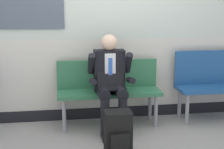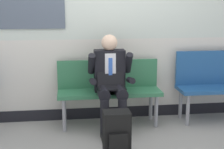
{
  "view_description": "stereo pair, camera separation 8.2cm",
  "coord_description": "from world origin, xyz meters",
  "px_view_note": "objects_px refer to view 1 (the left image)",
  "views": [
    {
      "loc": [
        -0.63,
        -4.01,
        1.68
      ],
      "look_at": [
        -0.01,
        0.09,
        0.75
      ],
      "focal_mm": 54.05,
      "sensor_mm": 36.0,
      "label": 1
    },
    {
      "loc": [
        -0.55,
        -4.02,
        1.68
      ],
      "look_at": [
        -0.01,
        0.09,
        0.75
      ],
      "focal_mm": 54.05,
      "sensor_mm": 36.0,
      "label": 2
    }
  ],
  "objects_px": {
    "bench_empty": "(215,80)",
    "person_seated": "(111,80)",
    "bench_with_person": "(108,86)",
    "backpack": "(118,134)"
  },
  "relations": [
    {
      "from": "bench_empty",
      "to": "person_seated",
      "type": "xyz_separation_m",
      "value": [
        -1.53,
        -0.2,
        0.1
      ]
    },
    {
      "from": "bench_with_person",
      "to": "backpack",
      "type": "xyz_separation_m",
      "value": [
        -0.03,
        -0.98,
        -0.28
      ]
    },
    {
      "from": "bench_empty",
      "to": "person_seated",
      "type": "height_order",
      "value": "person_seated"
    },
    {
      "from": "bench_with_person",
      "to": "bench_empty",
      "type": "xyz_separation_m",
      "value": [
        1.53,
        0.01,
        0.03
      ]
    },
    {
      "from": "bench_with_person",
      "to": "person_seated",
      "type": "height_order",
      "value": "person_seated"
    },
    {
      "from": "bench_empty",
      "to": "backpack",
      "type": "distance_m",
      "value": 1.88
    },
    {
      "from": "bench_empty",
      "to": "person_seated",
      "type": "distance_m",
      "value": 1.54
    },
    {
      "from": "person_seated",
      "to": "backpack",
      "type": "relative_size",
      "value": 2.46
    },
    {
      "from": "bench_with_person",
      "to": "bench_empty",
      "type": "bearing_deg",
      "value": 0.32
    },
    {
      "from": "bench_with_person",
      "to": "backpack",
      "type": "bearing_deg",
      "value": -92.0
    }
  ]
}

